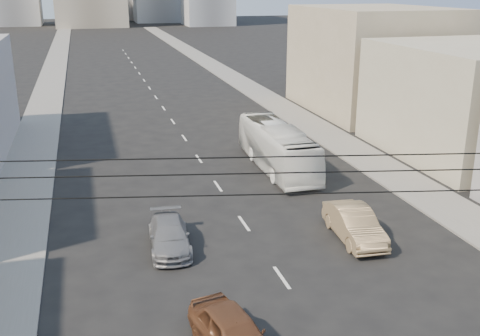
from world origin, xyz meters
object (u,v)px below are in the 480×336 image
city_bus (277,147)px  sedan_tan (354,224)px  sedan_grey (169,236)px  sedan_brown (234,335)px

city_bus → sedan_tan: 11.70m
sedan_tan → sedan_grey: sedan_tan is taller
sedan_brown → sedan_tan: bearing=30.0°
city_bus → sedan_brown: size_ratio=2.37×
sedan_brown → city_bus: bearing=55.0°
city_bus → sedan_grey: (-9.01, -10.27, -0.86)m
sedan_brown → sedan_grey: bearing=83.9°
sedan_tan → sedan_grey: bearing=175.2°
sedan_tan → sedan_grey: size_ratio=1.07×
sedan_brown → sedan_tan: (8.15, 7.29, 0.02)m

